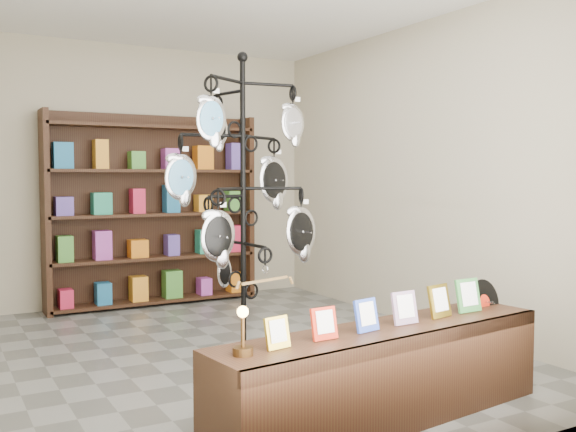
{
  "coord_description": "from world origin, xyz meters",
  "views": [
    {
      "loc": [
        -2.25,
        -4.92,
        1.49
      ],
      "look_at": [
        -0.05,
        -1.0,
        1.21
      ],
      "focal_mm": 40.0,
      "sensor_mm": 36.0,
      "label": 1
    }
  ],
  "objects": [
    {
      "name": "room_envelope",
      "position": [
        0.0,
        0.0,
        1.85
      ],
      "size": [
        5.0,
        5.0,
        5.0
      ],
      "color": "#ACA38A",
      "rests_on": "ground"
    },
    {
      "name": "ground",
      "position": [
        0.0,
        0.0,
        0.0
      ],
      "size": [
        5.0,
        5.0,
        0.0
      ],
      "primitive_type": "plane",
      "color": "slate",
      "rests_on": "ground"
    },
    {
      "name": "front_shelf",
      "position": [
        0.13,
        -1.88,
        0.29
      ],
      "size": [
        2.39,
        0.75,
        0.83
      ],
      "rotation": [
        0.0,
        0.0,
        0.12
      ],
      "color": "black",
      "rests_on": "ground"
    },
    {
      "name": "display_tree",
      "position": [
        -0.2,
        -0.56,
        1.39
      ],
      "size": [
        1.24,
        1.2,
        2.41
      ],
      "rotation": [
        0.0,
        0.0,
        0.21
      ],
      "color": "black",
      "rests_on": "ground"
    },
    {
      "name": "back_shelving",
      "position": [
        0.0,
        2.3,
        1.03
      ],
      "size": [
        2.42,
        0.36,
        2.2
      ],
      "color": "black",
      "rests_on": "ground"
    }
  ]
}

